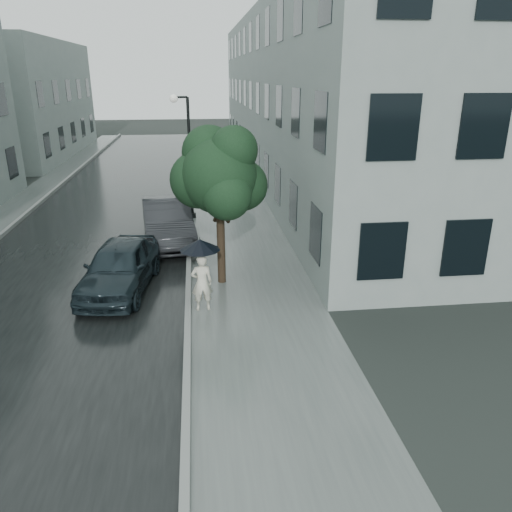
{
  "coord_description": "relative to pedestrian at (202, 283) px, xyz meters",
  "views": [
    {
      "loc": [
        -1.22,
        -9.76,
        5.77
      ],
      "look_at": [
        0.23,
        2.32,
        1.3
      ],
      "focal_mm": 35.0,
      "sensor_mm": 36.0,
      "label": 1
    }
  ],
  "objects": [
    {
      "name": "umbrella",
      "position": [
        -0.01,
        0.02,
        1.02
      ],
      "size": [
        1.19,
        1.19,
        1.03
      ],
      "rotation": [
        0.0,
        0.0,
        0.17
      ],
      "color": "black",
      "rests_on": "ground"
    },
    {
      "name": "street_tree",
      "position": [
        0.59,
        1.86,
        2.4
      ],
      "size": [
        2.74,
        2.49,
        4.5
      ],
      "color": "#332619",
      "rests_on": "ground"
    },
    {
      "name": "pedestrian",
      "position": [
        0.0,
        0.0,
        0.0
      ],
      "size": [
        0.58,
        0.41,
        1.5
      ],
      "primitive_type": "imported",
      "rotation": [
        0.0,
        0.0,
        3.25
      ],
      "color": "beige",
      "rests_on": "sidewalk"
    },
    {
      "name": "sidewalk_far",
      "position": [
        -8.31,
        10.0,
        -0.75
      ],
      "size": [
        1.7,
        60.0,
        0.01
      ],
      "primitive_type": "cube",
      "color": "#4C5451",
      "rests_on": "ground"
    },
    {
      "name": "ground",
      "position": [
        1.19,
        -2.0,
        -0.76
      ],
      "size": [
        120.0,
        120.0,
        0.0
      ],
      "primitive_type": "plane",
      "color": "black",
      "rests_on": "ground"
    },
    {
      "name": "kerb_near",
      "position": [
        -0.38,
        10.0,
        -0.68
      ],
      "size": [
        0.15,
        60.0,
        0.15
      ],
      "primitive_type": "cube",
      "color": "slate",
      "rests_on": "ground"
    },
    {
      "name": "building_far_b",
      "position": [
        -12.58,
        28.0,
        3.24
      ],
      "size": [
        7.02,
        18.0,
        8.0
      ],
      "color": "gray",
      "rests_on": "ground"
    },
    {
      "name": "sidewalk",
      "position": [
        1.44,
        10.0,
        -0.75
      ],
      "size": [
        3.5,
        60.0,
        0.01
      ],
      "primitive_type": "cube",
      "color": "slate",
      "rests_on": "ground"
    },
    {
      "name": "car_near",
      "position": [
        -2.26,
        1.55,
        -0.05
      ],
      "size": [
        2.21,
        4.29,
        1.4
      ],
      "primitive_type": "imported",
      "rotation": [
        0.0,
        0.0,
        -0.14
      ],
      "color": "black",
      "rests_on": "ground"
    },
    {
      "name": "lamp_post",
      "position": [
        -0.4,
        8.87,
        2.11
      ],
      "size": [
        0.83,
        0.44,
        5.01
      ],
      "rotation": [
        0.0,
        0.0,
        0.27
      ],
      "color": "black",
      "rests_on": "ground"
    },
    {
      "name": "car_far",
      "position": [
        -1.13,
        5.68,
        0.02
      ],
      "size": [
        2.2,
        4.83,
        1.54
      ],
      "primitive_type": "imported",
      "rotation": [
        0.0,
        0.0,
        0.13
      ],
      "color": "black",
      "rests_on": "ground"
    },
    {
      "name": "building_near",
      "position": [
        6.67,
        17.5,
        3.74
      ],
      "size": [
        7.02,
        36.0,
        9.0
      ],
      "color": "gray",
      "rests_on": "ground"
    },
    {
      "name": "kerb_far",
      "position": [
        -7.38,
        10.0,
        -0.68
      ],
      "size": [
        0.15,
        60.0,
        0.15
      ],
      "primitive_type": "cube",
      "color": "slate",
      "rests_on": "ground"
    },
    {
      "name": "asphalt_road",
      "position": [
        -3.88,
        10.0,
        -0.76
      ],
      "size": [
        6.85,
        60.0,
        0.0
      ],
      "primitive_type": "cube",
      "color": "black",
      "rests_on": "ground"
    }
  ]
}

